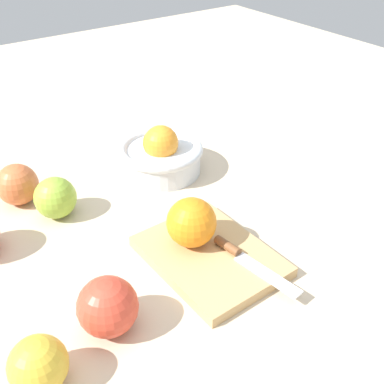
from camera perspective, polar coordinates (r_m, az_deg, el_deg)
name	(u,v)px	position (r m, az deg, el deg)	size (l,w,h in m)	color
ground_plane	(140,244)	(0.76, -6.28, -6.30)	(2.40, 2.40, 0.00)	beige
bowl	(161,154)	(0.92, -3.81, 4.63)	(0.17, 0.17, 0.10)	silver
cutting_board	(210,256)	(0.72, 2.16, -7.75)	(0.21, 0.16, 0.02)	tan
orange_on_board	(191,222)	(0.71, -0.07, -3.68)	(0.08, 0.08, 0.08)	orange
knife	(244,258)	(0.71, 6.27, -7.88)	(0.16, 0.04, 0.01)	silver
apple_front_right	(38,365)	(0.59, -18.03, -19.20)	(0.07, 0.07, 0.07)	gold
apple_front_right_2	(108,307)	(0.62, -10.12, -13.43)	(0.08, 0.08, 0.08)	#D6422D
apple_front_left_2	(55,198)	(0.83, -16.13, -0.67)	(0.07, 0.07, 0.07)	#8EB738
apple_front_left_3	(17,184)	(0.89, -20.30, 0.86)	(0.07, 0.07, 0.07)	#CC6638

